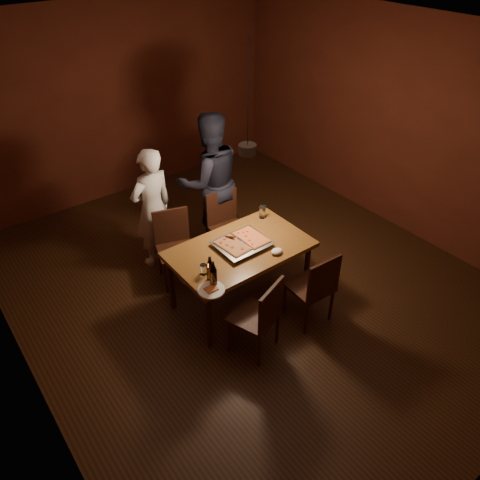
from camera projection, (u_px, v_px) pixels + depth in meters
room_shell at (247, 180)px, 4.86m from camera, size 6.00×6.00×6.00m
dining_table at (240, 253)px, 5.04m from camera, size 1.50×0.90×0.75m
chair_far_left at (174, 240)px, 5.48m from camera, size 0.53×0.53×0.49m
chair_far_right at (226, 220)px, 5.83m from camera, size 0.46×0.46×0.49m
chair_near_left at (261, 312)px, 4.51m from camera, size 0.54×0.54×0.49m
chair_near_right at (316, 283)px, 4.85m from camera, size 0.44×0.44×0.49m
pizza_tray at (242, 244)px, 5.01m from camera, size 0.55×0.45×0.05m
pizza_meat at (233, 245)px, 4.93m from camera, size 0.27×0.39×0.02m
pizza_cheese at (251, 237)px, 5.06m from camera, size 0.25×0.39×0.02m
spatula at (240, 241)px, 4.99m from camera, size 0.19×0.26×0.04m
beer_bottle_a at (213, 274)px, 4.42m from camera, size 0.07×0.07×0.28m
beer_bottle_b at (210, 269)px, 4.49m from camera, size 0.07×0.07×0.27m
water_glass_left at (204, 269)px, 4.61m from camera, size 0.07×0.07×0.11m
water_glass_right at (262, 212)px, 5.44m from camera, size 0.07×0.07×0.15m
plate_slice at (211, 290)px, 4.43m from camera, size 0.26×0.26×0.03m
napkin at (277, 251)px, 4.90m from camera, size 0.13×0.10×0.05m
diner_white at (153, 209)px, 5.61m from camera, size 0.61×0.45×1.54m
diner_dark at (210, 181)px, 5.89m from camera, size 0.99×0.84×1.80m
pendant_lamp at (247, 148)px, 4.65m from camera, size 0.18×0.18×1.10m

